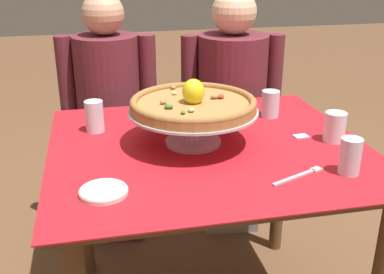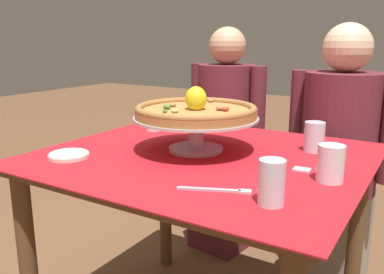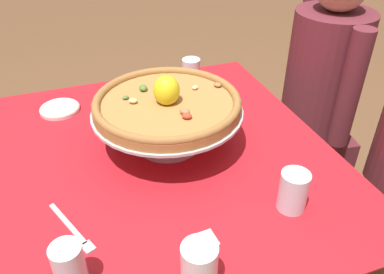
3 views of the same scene
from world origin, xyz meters
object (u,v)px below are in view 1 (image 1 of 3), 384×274
at_px(dinner_fork, 300,175).
at_px(water_glass_front_right, 350,159).
at_px(water_glass_back_right, 270,105).
at_px(pizza, 193,103).
at_px(water_glass_back_left, 95,118).
at_px(sugar_packet, 301,136).
at_px(water_glass_side_right, 335,128).
at_px(diner_left, 111,127).
at_px(side_plate, 104,191).
at_px(diner_right, 231,116).
at_px(pizza_stand, 193,119).

bearing_deg(dinner_fork, water_glass_front_right, -4.70).
relative_size(water_glass_back_right, dinner_fork, 0.56).
xyz_separation_m(pizza, water_glass_back_right, (0.36, 0.21, -0.10)).
xyz_separation_m(water_glass_back_left, sugar_packet, (0.71, -0.21, -0.05)).
xyz_separation_m(pizza, water_glass_side_right, (0.48, -0.08, -0.10)).
bearing_deg(water_glass_side_right, dinner_fork, -134.80).
distance_m(water_glass_back_right, diner_left, 0.85).
relative_size(side_plate, sugar_packet, 2.69).
relative_size(water_glass_front_right, diner_right, 0.09).
distance_m(pizza_stand, water_glass_back_right, 0.42).
distance_m(water_glass_back_right, sugar_packet, 0.24).
relative_size(pizza, side_plate, 3.15).
relative_size(pizza, water_glass_back_right, 4.03).
distance_m(diner_left, diner_right, 0.60).
bearing_deg(water_glass_back_left, diner_right, 36.84).
bearing_deg(diner_right, pizza, -116.63).
xyz_separation_m(water_glass_back_left, side_plate, (0.01, -0.49, -0.04)).
bearing_deg(dinner_fork, pizza_stand, 129.48).
distance_m(pizza_stand, dinner_fork, 0.41).
bearing_deg(side_plate, pizza_stand, 43.21).
height_order(water_glass_front_right, diner_left, diner_left).
bearing_deg(diner_right, water_glass_back_right, -88.80).
relative_size(water_glass_back_left, dinner_fork, 0.62).
bearing_deg(water_glass_back_left, water_glass_side_right, -18.56).
xyz_separation_m(side_plate, diner_left, (0.06, 1.03, -0.20)).
distance_m(pizza_stand, pizza, 0.06).
relative_size(water_glass_side_right, diner_right, 0.09).
relative_size(water_glass_back_right, diner_right, 0.09).
xyz_separation_m(water_glass_side_right, dinner_fork, (-0.23, -0.23, -0.04)).
distance_m(water_glass_side_right, water_glass_front_right, 0.25).
bearing_deg(diner_left, water_glass_back_right, -40.90).
distance_m(water_glass_back_left, diner_left, 0.60).
distance_m(water_glass_side_right, water_glass_back_right, 0.32).
xyz_separation_m(water_glass_side_right, water_glass_back_right, (-0.12, 0.29, 0.00)).
distance_m(water_glass_side_right, water_glass_back_left, 0.85).
bearing_deg(side_plate, water_glass_back_left, 91.18).
relative_size(pizza_stand, diner_left, 0.36).
relative_size(pizza_stand, water_glass_back_right, 4.16).
height_order(pizza_stand, water_glass_front_right, pizza_stand).
relative_size(sugar_packet, diner_right, 0.04).
bearing_deg(water_glass_back_left, side_plate, -88.82).
xyz_separation_m(water_glass_back_right, diner_right, (-0.01, 0.49, -0.22)).
bearing_deg(water_glass_back_left, water_glass_front_right, -35.06).
relative_size(water_glass_side_right, dinner_fork, 0.56).
bearing_deg(pizza, side_plate, -136.79).
relative_size(pizza, diner_left, 0.35).
bearing_deg(diner_right, pizza_stand, -116.63).
bearing_deg(water_glass_front_right, diner_right, 93.11).
xyz_separation_m(dinner_fork, diner_right, (0.09, 1.00, -0.17)).
distance_m(water_glass_side_right, diner_left, 1.13).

